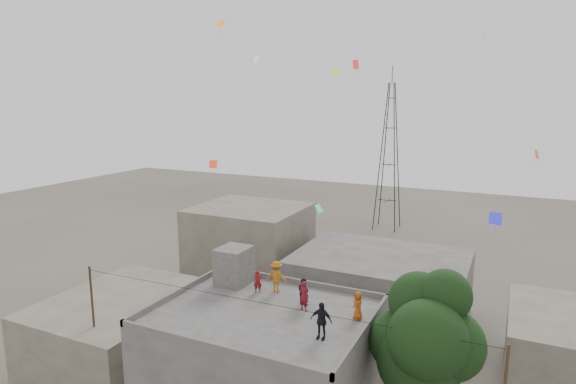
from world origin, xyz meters
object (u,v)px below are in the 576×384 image
stair_head_box (234,265)px  person_red_adult (304,296)px  person_dark_adult (321,321)px  tree (425,340)px  transmission_tower (389,157)px

stair_head_box → person_red_adult: stair_head_box is taller
person_red_adult → person_dark_adult: size_ratio=0.92×
tree → stair_head_box: bearing=169.3°
transmission_tower → person_red_adult: bearing=-81.7°
person_dark_adult → tree: bearing=22.4°
tree → transmission_tower: size_ratio=0.45×
stair_head_box → person_dark_adult: bearing=-29.7°
person_dark_adult → stair_head_box: bearing=148.9°
person_red_adult → person_dark_adult: 2.81m
tree → transmission_tower: (-11.37, 39.40, 2.97)m
stair_head_box → person_red_adult: bearing=-17.8°
person_red_adult → stair_head_box: bearing=-3.0°
person_red_adult → transmission_tower: bearing=-67.0°
person_red_adult → tree: bearing=-169.7°
stair_head_box → transmission_tower: bearing=91.2°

